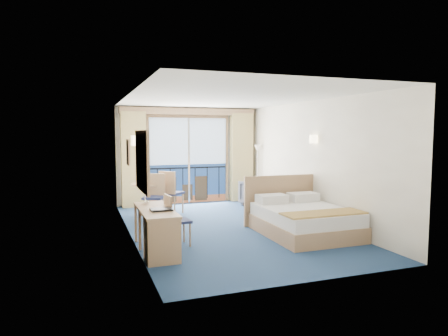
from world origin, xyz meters
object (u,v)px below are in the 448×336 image
(table_chair_a, at_px, (170,190))
(bed, at_px, (303,219))
(armchair, at_px, (257,193))
(table_chair_b, at_px, (154,193))
(round_table, at_px, (149,191))
(desk, at_px, (161,234))
(nightstand, at_px, (296,208))
(floor_lamp, at_px, (258,159))
(desk_chair, at_px, (174,217))

(table_chair_a, bearing_deg, bed, 171.77)
(armchair, height_order, table_chair_b, table_chair_b)
(armchair, distance_m, round_table, 3.00)
(round_table, relative_size, table_chair_b, 0.82)
(table_chair_a, bearing_deg, desk, 120.94)
(nightstand, height_order, floor_lamp, floor_lamp)
(floor_lamp, xyz_separation_m, round_table, (-3.20, -0.68, -0.67))
(bed, xyz_separation_m, table_chair_b, (-2.49, 2.46, 0.28))
(armchair, height_order, floor_lamp, floor_lamp)
(table_chair_b, bearing_deg, armchair, 38.28)
(floor_lamp, relative_size, round_table, 1.94)
(bed, distance_m, nightstand, 1.41)
(nightstand, distance_m, desk, 4.00)
(armchair, bearing_deg, desk_chair, 16.14)
(floor_lamp, distance_m, desk_chair, 4.89)
(nightstand, relative_size, desk_chair, 0.54)
(armchair, distance_m, table_chair_a, 2.54)
(nightstand, bearing_deg, table_chair_b, 159.03)
(round_table, bearing_deg, desk, -96.18)
(nightstand, relative_size, armchair, 0.65)
(table_chair_a, bearing_deg, table_chair_b, 81.42)
(nightstand, distance_m, table_chair_b, 3.31)
(desk_chair, bearing_deg, floor_lamp, -47.60)
(desk, bearing_deg, table_chair_a, 75.55)
(bed, xyz_separation_m, round_table, (-2.54, 2.93, 0.28))
(floor_lamp, xyz_separation_m, desk, (-3.59, -4.24, -0.85))
(table_chair_a, bearing_deg, armchair, -125.94)
(nightstand, relative_size, floor_lamp, 0.30)
(nightstand, relative_size, round_table, 0.58)
(bed, distance_m, floor_lamp, 3.80)
(nightstand, height_order, armchair, armchair)
(armchair, bearing_deg, bed, 51.90)
(bed, distance_m, table_chair_a, 3.46)
(desk_chair, bearing_deg, desk, 145.33)
(floor_lamp, bearing_deg, bed, -100.44)
(desk_chair, height_order, table_chair_b, table_chair_b)
(round_table, bearing_deg, armchair, 4.31)
(round_table, height_order, table_chair_b, table_chair_b)
(round_table, bearing_deg, desk_chair, -90.52)
(bed, bearing_deg, table_chair_b, 135.29)
(desk, distance_m, desk_chair, 0.75)
(floor_lamp, bearing_deg, armchair, -115.55)
(floor_lamp, height_order, desk, floor_lamp)
(nightstand, height_order, table_chair_b, table_chair_b)
(desk_chair, bearing_deg, bed, -96.10)
(nightstand, height_order, desk, desk)
(desk_chair, bearing_deg, round_table, -6.16)
(desk_chair, bearing_deg, table_chair_a, -16.28)
(nightstand, xyz_separation_m, table_chair_b, (-3.07, 1.18, 0.34))
(nightstand, relative_size, table_chair_b, 0.48)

